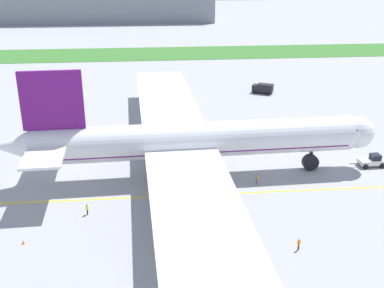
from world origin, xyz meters
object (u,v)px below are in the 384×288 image
(ground_crew_marshaller_front, at_px, (257,178))
(ground_crew_wingwalker_starboard, at_px, (87,208))
(airliner_foreground, at_px, (189,141))
(ground_crew_wingwalker_port, at_px, (299,243))
(pushback_tug, at_px, (372,161))
(traffic_cone_port_wing, at_px, (23,242))
(service_truck_baggage_loader, at_px, (263,88))

(ground_crew_marshaller_front, relative_size, ground_crew_wingwalker_starboard, 0.98)
(airliner_foreground, height_order, ground_crew_wingwalker_port, airliner_foreground)
(airliner_foreground, height_order, pushback_tug, airliner_foreground)
(airliner_foreground, bearing_deg, pushback_tug, 2.15)
(ground_crew_wingwalker_port, xyz_separation_m, traffic_cone_port_wing, (-34.43, 4.56, -0.67))
(airliner_foreground, xyz_separation_m, ground_crew_wingwalker_starboard, (-15.43, -11.09, -5.26))
(pushback_tug, bearing_deg, ground_crew_marshaller_front, -167.55)
(airliner_foreground, distance_m, ground_crew_wingwalker_starboard, 19.71)
(ground_crew_wingwalker_port, bearing_deg, service_truck_baggage_loader, 80.57)
(ground_crew_wingwalker_port, relative_size, traffic_cone_port_wing, 2.71)
(airliner_foreground, xyz_separation_m, ground_crew_marshaller_front, (10.43, -3.50, -5.28))
(ground_crew_wingwalker_starboard, bearing_deg, ground_crew_wingwalker_port, -22.57)
(pushback_tug, height_order, ground_crew_marshaller_front, pushback_tug)
(airliner_foreground, xyz_separation_m, pushback_tug, (31.68, 1.19, -5.25))
(pushback_tug, distance_m, traffic_cone_port_wing, 57.67)
(ground_crew_marshaller_front, bearing_deg, traffic_cone_port_wing, -156.73)
(traffic_cone_port_wing, bearing_deg, ground_crew_wingwalker_port, -7.54)
(ground_crew_marshaller_front, bearing_deg, service_truck_baggage_loader, 75.93)
(ground_crew_wingwalker_starboard, bearing_deg, ground_crew_marshaller_front, 16.35)
(pushback_tug, height_order, ground_crew_wingwalker_port, pushback_tug)
(service_truck_baggage_loader, bearing_deg, traffic_cone_port_wing, -125.06)
(airliner_foreground, xyz_separation_m, ground_crew_wingwalker_port, (11.65, -22.34, -5.28))
(service_truck_baggage_loader, bearing_deg, ground_crew_marshaller_front, -104.07)
(ground_crew_wingwalker_starboard, distance_m, traffic_cone_port_wing, 9.97)
(ground_crew_marshaller_front, distance_m, ground_crew_wingwalker_starboard, 26.94)
(pushback_tug, distance_m, service_truck_baggage_loader, 47.44)
(ground_crew_marshaller_front, distance_m, traffic_cone_port_wing, 36.15)
(ground_crew_marshaller_front, xyz_separation_m, traffic_cone_port_wing, (-33.21, -14.28, -0.67))
(ground_crew_wingwalker_port, xyz_separation_m, ground_crew_marshaller_front, (-1.22, 18.84, -0.00))
(pushback_tug, xyz_separation_m, traffic_cone_port_wing, (-54.46, -18.97, -0.70))
(ground_crew_marshaller_front, relative_size, service_truck_baggage_loader, 0.27)
(airliner_foreground, distance_m, ground_crew_marshaller_front, 12.20)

